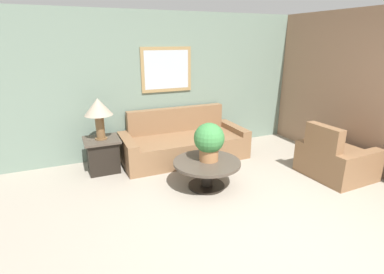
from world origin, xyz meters
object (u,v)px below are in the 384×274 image
Objects in this scene: side_table at (103,154)px; table_lamp at (98,110)px; armchair at (335,160)px; coffee_table at (207,168)px; potted_plant_on_table at (209,140)px; couch_main at (183,144)px.

table_lamp is (0.00, 0.00, 0.77)m from side_table.
side_table is (-3.40, 1.69, 0.01)m from armchair.
coffee_table is at bearing -42.46° from table_lamp.
side_table is 1.00× the size of potted_plant_on_table.
coffee_table is 1.75× the size of potted_plant_on_table.
table_lamp is at bearing 139.25° from potted_plant_on_table.
armchair is 3.79m from side_table.
table_lamp is at bearing 61.34° from armchair.
coffee_table is 1.75× the size of side_table.
table_lamp is 1.85m from potted_plant_on_table.
table_lamp reaches higher than armchair.
armchair is 2.12m from potted_plant_on_table.
side_table is 0.77m from table_lamp.
side_table is 0.84× the size of table_lamp.
couch_main is at bearing 86.54° from potted_plant_on_table.
coffee_table is (-0.12, -1.23, 0.02)m from couch_main.
armchair is 1.77× the size of potted_plant_on_table.
couch_main is 2.58m from armchair.
table_lamp reaches higher than couch_main.
coffee_table is at bearing 74.98° from armchair.
potted_plant_on_table reaches higher than coffee_table.
table_lamp is 1.19× the size of potted_plant_on_table.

